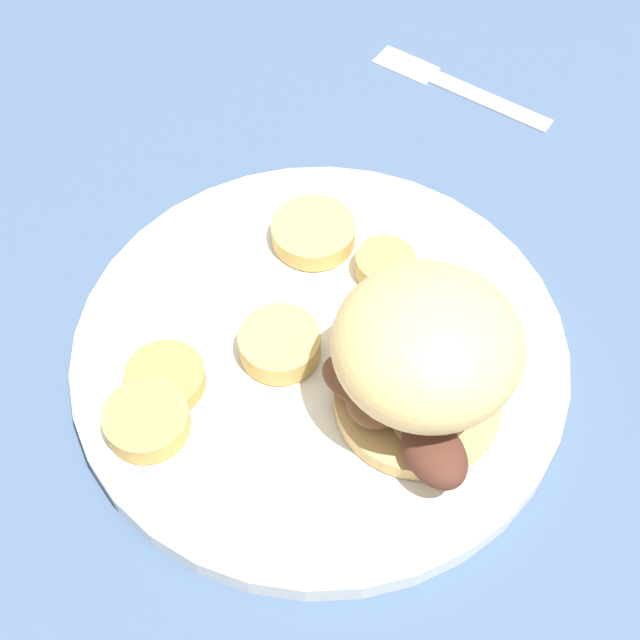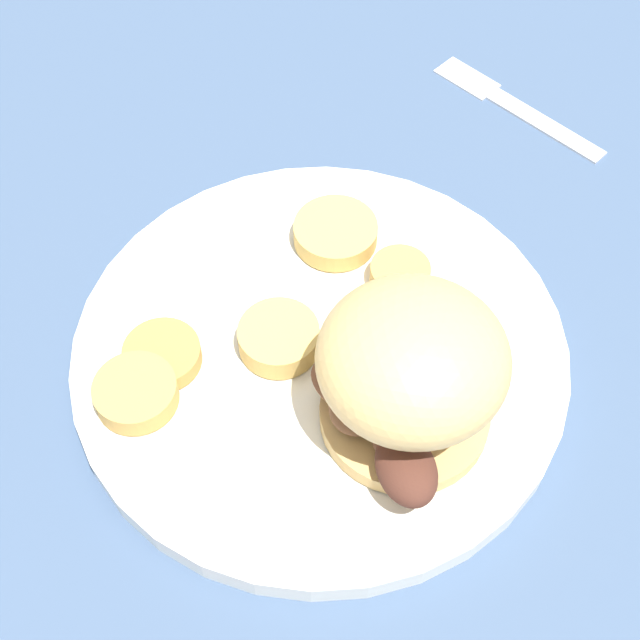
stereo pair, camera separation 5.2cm
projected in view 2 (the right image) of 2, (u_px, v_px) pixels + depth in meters
ground_plane at (320, 360)px, 0.55m from camera, size 4.00×4.00×0.00m
dinner_plate at (320, 351)px, 0.54m from camera, size 0.30×0.30×0.02m
sandwich at (403, 379)px, 0.46m from camera, size 0.10×0.11×0.09m
potato_round_0 at (399, 274)px, 0.56m from camera, size 0.04×0.04×0.01m
potato_round_1 at (279, 338)px, 0.53m from camera, size 0.05×0.05×0.02m
potato_round_2 at (136, 393)px, 0.51m from camera, size 0.05×0.05×0.01m
potato_round_3 at (336, 233)px, 0.58m from camera, size 0.05×0.05×0.01m
potato_round_4 at (162, 355)px, 0.52m from camera, size 0.05×0.05×0.01m
fork at (516, 106)px, 0.68m from camera, size 0.03×0.15×0.00m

